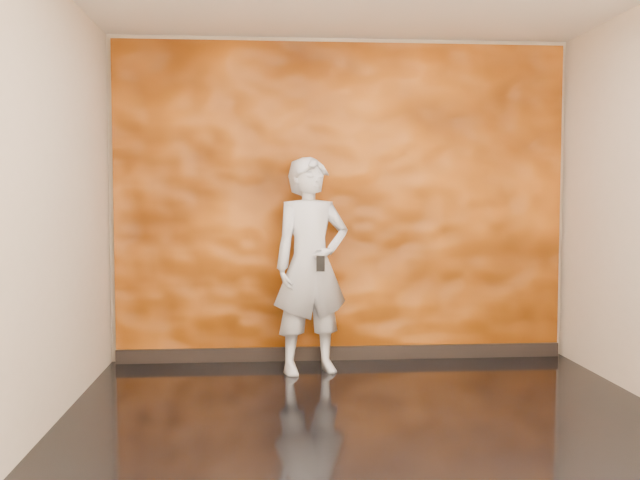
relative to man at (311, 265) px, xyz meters
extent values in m
cube|color=black|center=(0.30, -1.50, -0.88)|extent=(4.00, 4.00, 0.01)
cube|color=#BEAE97|center=(0.30, 0.50, 0.52)|extent=(4.00, 0.02, 2.80)
cube|color=#BEAE97|center=(0.30, -3.50, 0.52)|extent=(4.00, 0.02, 2.80)
cube|color=#BEAE97|center=(-1.70, -1.50, 0.52)|extent=(0.02, 4.00, 2.80)
cube|color=orange|center=(0.30, 0.46, 0.50)|extent=(3.90, 0.06, 2.75)
cube|color=black|center=(0.30, 0.42, -0.82)|extent=(3.90, 0.04, 0.12)
imported|color=#9599A3|center=(0.00, 0.00, 0.00)|extent=(0.73, 0.59, 1.75)
cube|color=black|center=(0.06, -0.26, 0.04)|extent=(0.07, 0.02, 0.12)
camera|label=1|loc=(-0.37, -5.73, 0.56)|focal=40.00mm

